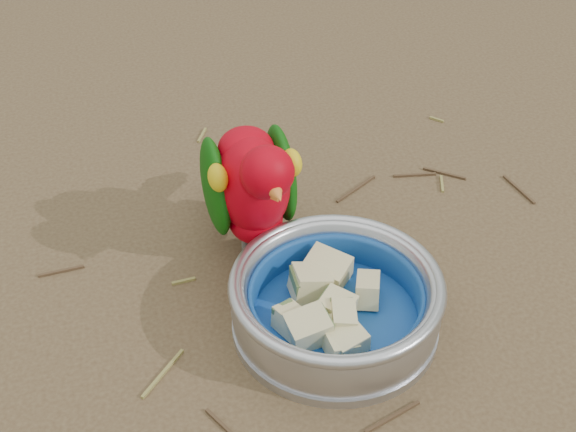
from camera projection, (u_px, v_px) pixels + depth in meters
name	position (u px, v px, depth m)	size (l,w,h in m)	color
ground	(243.00, 354.00, 0.75)	(60.00, 60.00, 0.00)	brown
food_bowl	(335.00, 321.00, 0.77)	(0.20, 0.20, 0.02)	#B2B2BA
bowl_wall	(336.00, 298.00, 0.75)	(0.20, 0.20, 0.04)	#B2B2BA
fruit_wedges	(336.00, 304.00, 0.76)	(0.12, 0.12, 0.03)	beige
lory_parrot	(253.00, 195.00, 0.81)	(0.09, 0.20, 0.16)	#B0000E
ground_debris	(266.00, 312.00, 0.79)	(0.90, 0.80, 0.01)	olive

